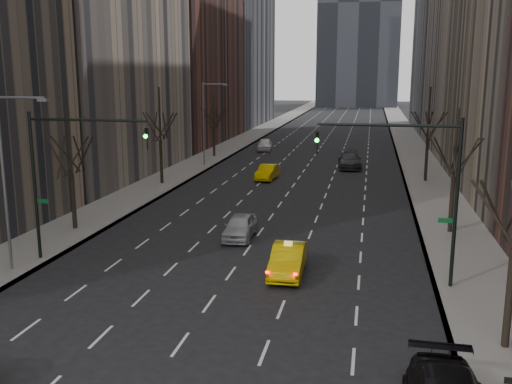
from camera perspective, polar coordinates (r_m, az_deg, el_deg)
The scene contains 16 objects.
sidewalk_left at distance 87.72m, azimuth -1.20°, elevation 5.25°, with size 4.50×320.00×0.15m, color slate.
sidewalk_right at distance 85.80m, azimuth 15.04°, elevation 4.70°, with size 4.50×320.00×0.15m, color slate.
tree_lw_b at distance 38.54m, azimuth -17.95°, elevation 1.69°, with size 3.36×3.50×7.82m.
tree_lw_c at distance 52.87m, azimuth -9.52°, elevation 5.06°, with size 3.36×3.50×8.74m.
tree_lw_d at distance 69.93m, azimuth -4.24°, elevation 6.41°, with size 3.36×3.50×7.36m.
tree_rw_b at distance 37.95m, azimuth 19.15°, elevation 1.46°, with size 3.36×3.50×7.82m.
tree_rw_c at distance 55.62m, azimuth 16.79°, elevation 5.05°, with size 3.36×3.50×8.74m.
traffic_mast_left at distance 31.70m, azimuth -18.84°, elevation 2.79°, with size 6.69×0.39×8.00m.
traffic_mast_right at distance 27.53m, azimuth 16.09°, elevation 1.67°, with size 6.69×0.39×8.00m.
streetlight_near at distance 30.95m, azimuth -23.48°, elevation 2.48°, with size 2.83×0.22×9.00m.
streetlight_far at distance 62.74m, azimuth -4.97°, elevation 7.67°, with size 2.83×0.22×9.00m.
taxi_sedan at distance 29.36m, azimuth 3.22°, elevation -6.78°, with size 1.61×4.60×1.52m, color #D9B004.
silver_sedan_ahead at distance 35.61m, azimuth -1.61°, elevation -3.45°, with size 1.75×4.34×1.48m, color #AAACB2.
far_taxi at distance 55.13m, azimuth 1.16°, elevation 2.00°, with size 1.51×4.33×1.43m, color #DAB304.
far_suv_grey at distance 62.64m, azimuth 9.34°, elevation 3.16°, with size 2.37×5.84×1.69m, color #2E2E33.
far_car_white at distance 75.97m, azimuth 0.90°, elevation 4.77°, with size 1.86×4.63×1.58m, color white.
Camera 1 is at (6.79, -15.04, 10.12)m, focal length 40.00 mm.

